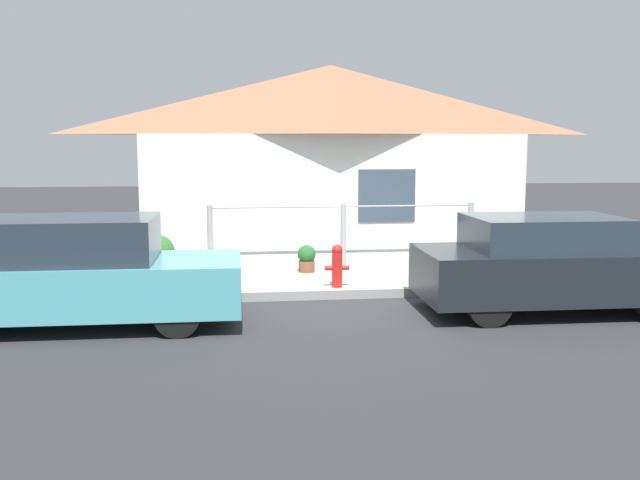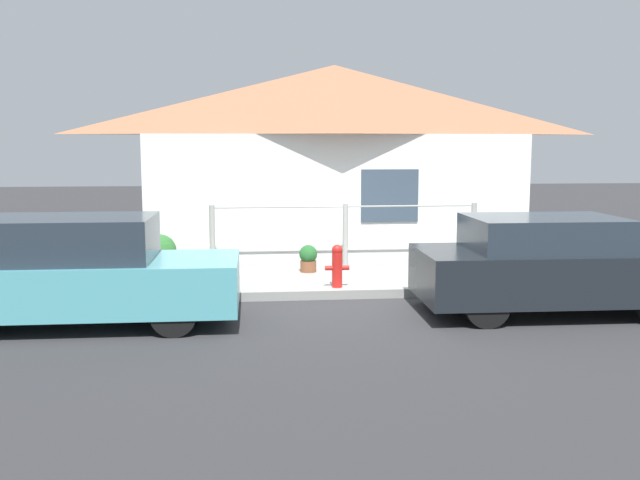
% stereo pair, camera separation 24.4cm
% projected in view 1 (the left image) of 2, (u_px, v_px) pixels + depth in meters
% --- Properties ---
extents(ground_plane, '(60.00, 60.00, 0.00)m').
position_uv_depth(ground_plane, '(363.00, 299.00, 11.12)').
color(ground_plane, '#2D2D30').
extents(sidewalk, '(24.00, 2.13, 0.14)m').
position_uv_depth(sidewalk, '(351.00, 281.00, 12.16)').
color(sidewalk, gray).
rests_on(sidewalk, ground_plane).
extents(house, '(7.77, 2.23, 3.95)m').
position_uv_depth(house, '(331.00, 109.00, 14.19)').
color(house, white).
rests_on(house, ground_plane).
extents(fence, '(4.90, 0.10, 1.18)m').
position_uv_depth(fence, '(343.00, 233.00, 12.97)').
color(fence, '#999993').
rests_on(fence, sidewalk).
extents(car_left, '(4.23, 1.65, 1.46)m').
position_uv_depth(car_left, '(76.00, 273.00, 9.37)').
color(car_left, teal).
rests_on(car_left, ground_plane).
extents(car_right, '(3.84, 1.72, 1.39)m').
position_uv_depth(car_right, '(551.00, 264.00, 10.18)').
color(car_right, black).
rests_on(car_right, ground_plane).
extents(fire_hydrant, '(0.39, 0.17, 0.68)m').
position_uv_depth(fire_hydrant, '(337.00, 265.00, 11.28)').
color(fire_hydrant, red).
rests_on(fire_hydrant, sidewalk).
extents(potted_plant_near_hydrant, '(0.32, 0.32, 0.48)m').
position_uv_depth(potted_plant_near_hydrant, '(307.00, 258.00, 12.63)').
color(potted_plant_near_hydrant, brown).
rests_on(potted_plant_near_hydrant, sidewalk).
extents(potted_plant_by_fence, '(0.59, 0.59, 0.71)m').
position_uv_depth(potted_plant_by_fence, '(157.00, 253.00, 12.26)').
color(potted_plant_by_fence, brown).
rests_on(potted_plant_by_fence, sidewalk).
extents(potted_plant_corner, '(0.32, 0.32, 0.47)m').
position_uv_depth(potted_plant_corner, '(507.00, 256.00, 12.73)').
color(potted_plant_corner, brown).
rests_on(potted_plant_corner, sidewalk).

